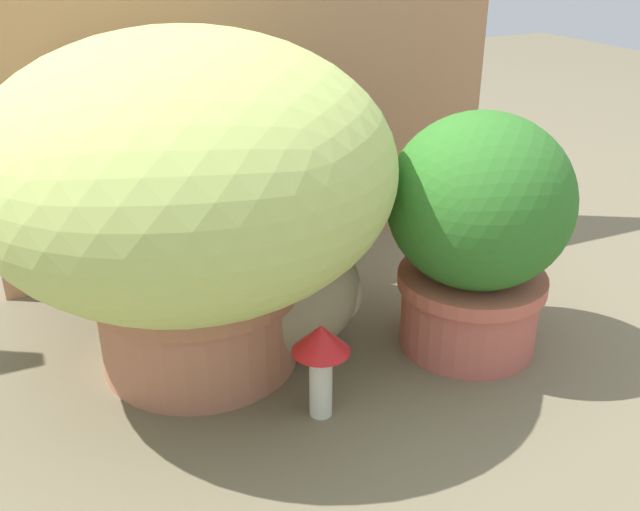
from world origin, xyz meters
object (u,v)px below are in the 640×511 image
Objects in this scene: leafy_planter at (477,229)px; cat at (295,287)px; mushroom_ornament_red at (321,352)px; grass_planter at (188,185)px.

cat is at bearing 159.72° from leafy_planter.
cat is 2.48× the size of mushroom_ornament_red.
mushroom_ornament_red is at bearing -166.69° from leafy_planter.
grass_planter is 1.67× the size of cat.
leafy_planter is (0.43, -0.15, -0.09)m from grass_planter.
cat is at bearing 79.05° from mushroom_ornament_red.
cat reaches higher than mushroom_ornament_red.
grass_planter is at bearing 164.04° from cat.
grass_planter reaches higher than cat.
cat is (0.15, -0.04, -0.18)m from grass_planter.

